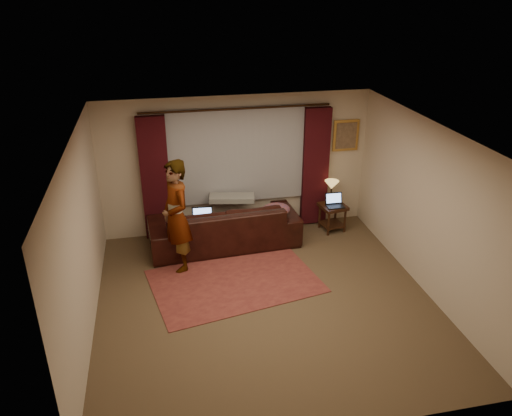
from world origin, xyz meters
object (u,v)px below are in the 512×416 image
(tiffany_lamp, at_px, (331,191))
(laptop_table, at_px, (336,201))
(end_table, at_px, (332,217))
(person, at_px, (176,216))
(sofa, at_px, (224,218))
(laptop_sofa, at_px, (203,217))

(tiffany_lamp, xyz_separation_m, laptop_table, (0.01, -0.22, -0.10))
(end_table, distance_m, person, 3.16)
(tiffany_lamp, bearing_deg, laptop_table, -86.65)
(person, bearing_deg, end_table, 85.42)
(sofa, xyz_separation_m, laptop_sofa, (-0.40, -0.18, 0.13))
(end_table, height_order, laptop_table, laptop_table)
(tiffany_lamp, height_order, person, person)
(sofa, relative_size, person, 1.41)
(sofa, distance_m, end_table, 2.15)
(laptop_sofa, bearing_deg, person, -131.36)
(person, bearing_deg, laptop_table, 83.95)
(laptop_sofa, relative_size, end_table, 0.74)
(tiffany_lamp, bearing_deg, sofa, -172.02)
(sofa, distance_m, laptop_table, 2.14)
(sofa, xyz_separation_m, laptop_table, (2.14, 0.07, 0.11))
(laptop_sofa, relative_size, tiffany_lamp, 0.90)
(end_table, relative_size, tiffany_lamp, 1.21)
(end_table, bearing_deg, laptop_sofa, -172.55)
(laptop_sofa, xyz_separation_m, laptop_table, (2.53, 0.25, -0.02))
(laptop_table, distance_m, person, 3.09)
(sofa, bearing_deg, person, 32.86)
(sofa, bearing_deg, end_table, -179.36)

